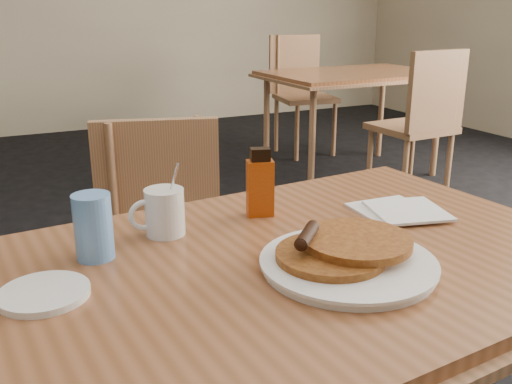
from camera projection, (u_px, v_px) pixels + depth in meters
main_table at (297, 275)px, 1.08m from camera, size 1.25×0.90×0.75m
neighbor_table at (353, 78)px, 4.07m from camera, size 1.27×0.87×0.75m
chair_main_far at (168, 236)px, 1.77m from camera, size 0.48×0.49×0.87m
chair_neighbor_far at (300, 83)px, 4.77m from camera, size 0.50×0.50×0.97m
chair_neighbor_near at (423, 113)px, 3.49m from camera, size 0.45×0.45×0.95m
pancake_plate at (346, 258)px, 1.01m from camera, size 0.31×0.31×0.07m
coffee_mug at (163, 211)px, 1.15m from camera, size 0.12×0.08×0.15m
syrup_bottle at (260, 185)px, 1.25m from camera, size 0.07×0.05×0.15m
napkin_stack at (400, 211)px, 1.29m from camera, size 0.20×0.21×0.01m
blue_tumbler at (93, 227)px, 1.04m from camera, size 0.09×0.09×0.12m
side_saucer at (44, 293)px, 0.91m from camera, size 0.17×0.17×0.01m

